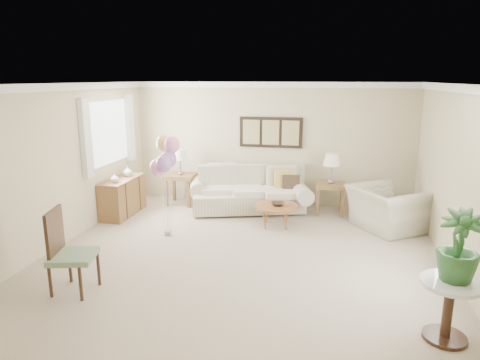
{
  "coord_description": "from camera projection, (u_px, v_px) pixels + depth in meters",
  "views": [
    {
      "loc": [
        1.24,
        -6.06,
        2.68
      ],
      "look_at": [
        -0.17,
        0.6,
        1.05
      ],
      "focal_mm": 32.0,
      "sensor_mm": 36.0,
      "label": 1
    }
  ],
  "objects": [
    {
      "name": "end_table_right",
      "position": [
        331.0,
        188.0,
        8.56
      ],
      "size": [
        0.58,
        0.53,
        0.64
      ],
      "color": "brown",
      "rests_on": "ground"
    },
    {
      "name": "ground_plane",
      "position": [
        243.0,
        255.0,
        6.64
      ],
      "size": [
        6.0,
        6.0,
        0.0
      ],
      "primitive_type": "plane",
      "color": "#BBA88F"
    },
    {
      "name": "end_table_left",
      "position": [
        181.0,
        179.0,
        9.21
      ],
      "size": [
        0.61,
        0.55,
        0.66
      ],
      "color": "brown",
      "rests_on": "ground"
    },
    {
      "name": "sofa",
      "position": [
        249.0,
        193.0,
        8.82
      ],
      "size": [
        2.73,
        1.54,
        0.91
      ],
      "color": "beige",
      "rests_on": "ground"
    },
    {
      "name": "accent_chair",
      "position": [
        67.0,
        250.0,
        5.41
      ],
      "size": [
        0.64,
        0.64,
        1.08
      ],
      "color": "slate",
      "rests_on": "ground"
    },
    {
      "name": "credenza",
      "position": [
        123.0,
        197.0,
        8.54
      ],
      "size": [
        0.46,
        1.2,
        0.74
      ],
      "color": "brown",
      "rests_on": "ground"
    },
    {
      "name": "decor_bowl",
      "position": [
        278.0,
        204.0,
        7.82
      ],
      "size": [
        0.25,
        0.25,
        0.06
      ],
      "primitive_type": "imported",
      "rotation": [
        0.0,
        0.0,
        0.03
      ],
      "color": "#2B251D",
      "rests_on": "coffee_table"
    },
    {
      "name": "vase_sage",
      "position": [
        128.0,
        171.0,
        8.65
      ],
      "size": [
        0.23,
        0.23,
        0.2
      ],
      "primitive_type": "imported",
      "rotation": [
        0.0,
        0.0,
        0.3
      ],
      "color": "#AFB4AC",
      "rests_on": "credenza"
    },
    {
      "name": "vase_white",
      "position": [
        115.0,
        178.0,
        8.13
      ],
      "size": [
        0.19,
        0.19,
        0.17
      ],
      "primitive_type": "imported",
      "rotation": [
        0.0,
        0.0,
        -0.17
      ],
      "color": "silver",
      "rests_on": "credenza"
    },
    {
      "name": "coffee_table",
      "position": [
        276.0,
        207.0,
        7.85
      ],
      "size": [
        0.8,
        0.8,
        0.4
      ],
      "color": "brown",
      "rests_on": "ground"
    },
    {
      "name": "armchair",
      "position": [
        386.0,
        209.0,
        7.7
      ],
      "size": [
        1.51,
        1.55,
        0.77
      ],
      "primitive_type": "imported",
      "rotation": [
        0.0,
        0.0,
        2.16
      ],
      "color": "beige",
      "rests_on": "ground"
    },
    {
      "name": "wall_art_triptych",
      "position": [
        271.0,
        132.0,
        9.1
      ],
      "size": [
        1.35,
        0.06,
        0.65
      ],
      "color": "black",
      "rests_on": "ground"
    },
    {
      "name": "lamp_left",
      "position": [
        180.0,
        156.0,
        9.1
      ],
      "size": [
        0.3,
        0.3,
        0.53
      ],
      "color": "gray",
      "rests_on": "end_table_left"
    },
    {
      "name": "balloon_cluster",
      "position": [
        165.0,
        156.0,
        7.14
      ],
      "size": [
        0.5,
        0.54,
        1.75
      ],
      "color": "gray",
      "rests_on": "ground"
    },
    {
      "name": "room_shell",
      "position": [
        237.0,
        150.0,
        6.37
      ],
      "size": [
        6.04,
        6.04,
        2.6
      ],
      "color": "#C1B78E",
      "rests_on": "ground"
    },
    {
      "name": "side_table",
      "position": [
        450.0,
        296.0,
        4.39
      ],
      "size": [
        0.61,
        0.61,
        0.66
      ],
      "color": "silver",
      "rests_on": "ground"
    },
    {
      "name": "potted_plant",
      "position": [
        459.0,
        246.0,
        4.29
      ],
      "size": [
        0.49,
        0.49,
        0.75
      ],
      "primitive_type": "imported",
      "rotation": [
        0.0,
        0.0,
        -0.19
      ],
      "color": "#2D5426",
      "rests_on": "side_table"
    },
    {
      "name": "lamp_right",
      "position": [
        332.0,
        161.0,
        8.43
      ],
      "size": [
        0.34,
        0.34,
        0.6
      ],
      "color": "gray",
      "rests_on": "end_table_right"
    }
  ]
}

